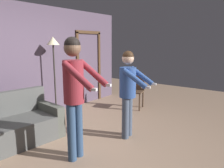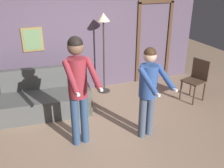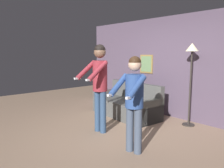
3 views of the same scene
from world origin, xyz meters
name	(u,v)px [view 2 (image 2 of 3)]	position (x,y,z in m)	size (l,w,h in m)	color
ground_plane	(103,136)	(0.00, 0.00, 0.00)	(12.00, 12.00, 0.00)	#9D7F66
back_wall_assembly	(74,38)	(0.02, 2.10, 1.30)	(6.40, 0.10, 2.60)	#554659
couch	(43,100)	(-0.89, 1.26, 0.28)	(1.97, 1.02, 0.87)	#50504E
torchiere_lamp	(104,30)	(0.63, 1.76, 1.51)	(0.29, 0.29, 1.88)	#332D28
person_standing_left	(78,82)	(-0.41, -0.05, 1.13)	(0.48, 0.70, 1.84)	navy
person_standing_right	(149,86)	(0.72, -0.24, 0.96)	(0.50, 0.65, 1.61)	#435065
dining_chair_distant	(197,78)	(2.43, 0.64, 0.53)	(0.52, 0.52, 0.93)	#4C3828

